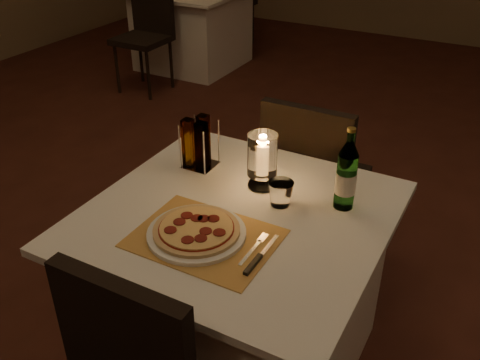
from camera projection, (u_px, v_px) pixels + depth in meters
The scene contains 14 objects.
floor at pixel (241, 332), 2.36m from camera, with size 8.00×10.00×0.02m, color #4C2118.
main_table at pixel (237, 293), 2.02m from camera, with size 1.00×1.00×0.74m.
chair_far at pixel (311, 171), 2.47m from camera, with size 0.42×0.42×0.90m.
placemat at pixel (205, 238), 1.71m from camera, with size 0.45×0.34×0.00m, color gold.
plate at pixel (197, 233), 1.72m from camera, with size 0.32×0.32×0.01m, color white.
pizza at pixel (196, 229), 1.71m from camera, with size 0.28×0.28×0.02m.
fork at pixel (255, 247), 1.66m from camera, with size 0.02×0.18×0.00m.
knife at pixel (257, 260), 1.60m from camera, with size 0.02×0.22×0.01m.
tumbler at pixel (281, 194), 1.86m from camera, with size 0.09×0.09×0.09m, color white, non-canonical shape.
water_bottle at pixel (346, 176), 1.81m from camera, with size 0.07×0.07×0.30m.
hurricane_candle at pixel (262, 157), 1.92m from camera, with size 0.11×0.11×0.21m.
cruet_caddy at pixel (198, 145), 2.06m from camera, with size 0.12×0.12×0.21m.
neighbor_table_left at pixel (193, 28), 5.28m from camera, with size 1.00×1.00×0.74m.
neighbor_chair_la at pixel (147, 27), 4.65m from camera, with size 0.42×0.42×0.90m.
Camera 1 is at (0.80, -1.48, 1.77)m, focal length 40.00 mm.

